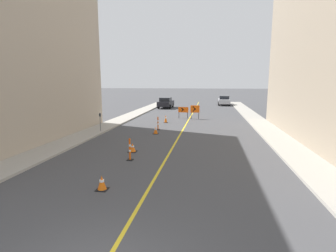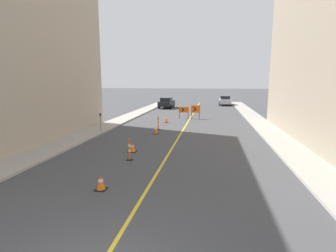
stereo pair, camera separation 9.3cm
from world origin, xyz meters
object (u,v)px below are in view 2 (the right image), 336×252
traffic_cone_second (132,148)px  arrow_barricade_secondary (196,110)px  parked_car_curb_near (167,103)px  parked_car_curb_mid (225,100)px  traffic_cone_nearest (101,183)px  delineator_post_rear (158,124)px  parking_meter_near_curb (100,118)px  traffic_cone_fourth (166,119)px  arrow_barricade_primary (184,110)px  delineator_post_front (129,151)px  traffic_cone_third (156,130)px

traffic_cone_second → arrow_barricade_secondary: 14.12m
traffic_cone_second → parked_car_curb_near: parked_car_curb_near is taller
parked_car_curb_near → parked_car_curb_mid: (8.89, 6.23, 0.00)m
traffic_cone_nearest → delineator_post_rear: delineator_post_rear is taller
arrow_barricade_secondary → parking_meter_near_curb: bearing=-131.4°
parking_meter_near_curb → traffic_cone_fourth: bearing=54.2°
traffic_cone_second → arrow_barricade_primary: size_ratio=0.41×
traffic_cone_fourth → arrow_barricade_primary: size_ratio=0.61×
delineator_post_front → arrow_barricade_primary: 15.74m
traffic_cone_third → delineator_post_rear: size_ratio=0.49×
traffic_cone_nearest → parked_car_curb_near: (-2.75, 30.24, 0.53)m
traffic_cone_second → parked_car_curb_mid: (6.56, 31.21, 0.56)m
traffic_cone_second → traffic_cone_third: size_ratio=0.93×
delineator_post_front → arrow_barricade_secondary: 15.58m
traffic_cone_nearest → delineator_post_rear: 12.28m
traffic_cone_fourth → arrow_barricade_secondary: (2.64, 2.98, 0.63)m
traffic_cone_second → traffic_cone_third: (0.23, 5.30, 0.02)m
delineator_post_front → parked_car_curb_near: size_ratio=0.26×
traffic_cone_nearest → arrow_barricade_secondary: bearing=83.2°
arrow_barricade_secondary → parked_car_curb_mid: parked_car_curb_mid is taller
traffic_cone_second → parked_car_curb_mid: 31.90m
traffic_cone_third → parked_car_curb_mid: 26.68m
delineator_post_rear → delineator_post_front: bearing=-88.2°
delineator_post_front → parking_meter_near_curb: 8.01m
traffic_cone_fourth → delineator_post_front: bearing=-88.7°
traffic_cone_fourth → delineator_post_front: delineator_post_front is taller
parked_car_curb_near → parking_meter_near_curb: parked_car_curb_near is taller
traffic_cone_nearest → traffic_cone_third: 10.57m
delineator_post_rear → parked_car_curb_near: size_ratio=0.25×
delineator_post_front → parking_meter_near_curb: bearing=123.8°
arrow_barricade_primary → parked_car_curb_mid: (5.14, 17.06, -0.08)m
delineator_post_front → parked_car_curb_mid: (6.22, 32.76, 0.32)m
parking_meter_near_curb → traffic_cone_nearest: bearing=-66.3°
traffic_cone_nearest → traffic_cone_fourth: (-0.37, 16.13, 0.10)m
arrow_barricade_secondary → arrow_barricade_primary: bearing=163.0°
delineator_post_front → traffic_cone_fourth: bearing=91.3°
traffic_cone_fourth → parked_car_curb_mid: bearing=72.3°
parking_meter_near_curb → delineator_post_rear: bearing=24.8°
traffic_cone_fourth → traffic_cone_second: bearing=-90.3°
traffic_cone_second → delineator_post_front: bearing=-77.6°
parked_car_curb_near → arrow_barricade_primary: bearing=-68.5°
delineator_post_front → arrow_barricade_primary: bearing=86.0°
arrow_barricade_secondary → parked_car_curb_mid: 17.79m
parked_car_curb_near → parked_car_curb_mid: bearing=37.4°
traffic_cone_nearest → parked_car_curb_mid: 36.99m
delineator_post_rear → traffic_cone_third: bearing=-84.7°
traffic_cone_second → arrow_barricade_primary: arrow_barricade_primary is taller
traffic_cone_fourth → parked_car_curb_near: parked_car_curb_near is taller
arrow_barricade_primary → parked_car_curb_near: parked_car_curb_near is taller
arrow_barricade_secondary → delineator_post_rear: bearing=-114.6°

